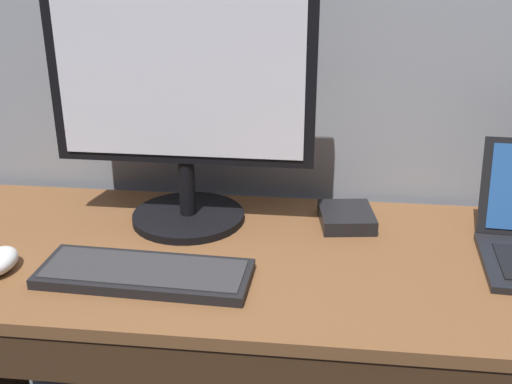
{
  "coord_description": "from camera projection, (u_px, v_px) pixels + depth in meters",
  "views": [
    {
      "loc": [
        0.02,
        -1.15,
        1.4
      ],
      "look_at": [
        -0.12,
        0.0,
        0.91
      ],
      "focal_mm": 44.12,
      "sensor_mm": 36.0,
      "label": 1
    }
  ],
  "objects": [
    {
      "name": "external_drive_box",
      "position": [
        346.0,
        217.0,
        1.44
      ],
      "size": [
        0.14,
        0.15,
        0.03
      ],
      "primitive_type": "cube",
      "rotation": [
        0.0,
        0.0,
        0.14
      ],
      "color": "black",
      "rests_on": "desk"
    },
    {
      "name": "wired_keyboard",
      "position": [
        145.0,
        273.0,
        1.22
      ],
      "size": [
        0.42,
        0.16,
        0.02
      ],
      "color": "black",
      "rests_on": "desk"
    },
    {
      "name": "external_monitor",
      "position": [
        182.0,
        105.0,
        1.35
      ],
      "size": [
        0.57,
        0.26,
        0.54
      ],
      "color": "black",
      "rests_on": "desk"
    },
    {
      "name": "desk",
      "position": [
        308.0,
        343.0,
        1.36
      ],
      "size": [
        1.74,
        0.6,
        0.77
      ],
      "color": "brown",
      "rests_on": "ground"
    }
  ]
}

